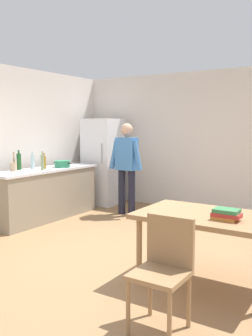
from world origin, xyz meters
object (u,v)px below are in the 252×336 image
(bottle_oil_amber, at_px, (44,162))
(bottle_wine_green, at_px, (19,161))
(bottle_vinegar_tall, at_px, (42,162))
(cooking_pot, at_px, (62,164))
(book_stack, at_px, (226,214))
(person, at_px, (127,163))
(refrigerator, at_px, (103,162))
(utensil_jar, at_px, (13,166))
(dining_table, at_px, (207,221))
(bottle_water_clear, at_px, (33,162))
(chair, at_px, (164,264))

(bottle_oil_amber, height_order, bottle_wine_green, bottle_wine_green)
(bottle_vinegar_tall, xyz_separation_m, bottle_wine_green, (-0.37, -0.19, 0.01))
(cooking_pot, relative_size, book_stack, 1.47)
(bottle_vinegar_tall, xyz_separation_m, book_stack, (3.52, -1.07, -0.23))
(person, distance_m, bottle_oil_amber, 1.49)
(refrigerator, bearing_deg, book_stack, -38.66)
(utensil_jar, relative_size, book_stack, 1.17)
(bottle_wine_green, xyz_separation_m, book_stack, (3.89, -0.87, -0.24))
(person, xyz_separation_m, cooking_pot, (-0.95, -0.70, -0.02))
(cooking_pot, bearing_deg, bottle_wine_green, -116.56)
(bottle_oil_amber, bearing_deg, person, 45.16)
(person, xyz_separation_m, bottle_wine_green, (-1.30, -1.40, 0.07))
(cooking_pot, relative_size, bottle_vinegar_tall, 1.25)
(bottle_oil_amber, bearing_deg, dining_table, -17.80)
(refrigerator, bearing_deg, utensil_jar, -97.46)
(book_stack, bearing_deg, cooking_pot, 155.94)
(utensil_jar, distance_m, bottle_oil_amber, 0.56)
(utensil_jar, distance_m, bottle_water_clear, 0.41)
(bottle_oil_amber, distance_m, bottle_water_clear, 0.20)
(bottle_oil_amber, xyz_separation_m, book_stack, (3.64, -1.22, -0.21))
(refrigerator, relative_size, cooking_pot, 4.50)
(chair, distance_m, bottle_wine_green, 4.07)
(bottle_vinegar_tall, bearing_deg, bottle_oil_amber, 126.74)
(dining_table, distance_m, utensil_jar, 3.64)
(bottle_vinegar_tall, height_order, bottle_wine_green, bottle_wine_green)
(bottle_vinegar_tall, distance_m, bottle_wine_green, 0.41)
(utensil_jar, distance_m, book_stack, 3.88)
(bottle_water_clear, bearing_deg, bottle_oil_amber, 36.57)
(cooking_pot, xyz_separation_m, bottle_water_clear, (-0.26, -0.48, 0.07))
(person, bearing_deg, cooking_pot, -143.72)
(person, bearing_deg, bottle_water_clear, -135.86)
(bottle_vinegar_tall, height_order, book_stack, bottle_vinegar_tall)
(utensil_jar, bearing_deg, bottle_oil_amber, 71.12)
(dining_table, relative_size, bottle_wine_green, 4.12)
(refrigerator, bearing_deg, cooking_pot, -90.00)
(refrigerator, xyz_separation_m, book_stack, (3.54, -2.83, -0.09))
(person, bearing_deg, bottle_oil_amber, -134.84)
(bottle_water_clear, bearing_deg, refrigerator, 81.43)
(chair, height_order, bottle_oil_amber, bottle_oil_amber)
(refrigerator, height_order, bottle_vinegar_tall, refrigerator)
(utensil_jar, relative_size, bottle_oil_amber, 1.14)
(person, relative_size, utensil_jar, 5.31)
(bottle_oil_amber, distance_m, bottle_wine_green, 0.43)
(cooking_pot, distance_m, bottle_oil_amber, 0.38)
(refrigerator, xyz_separation_m, chair, (3.30, -3.67, -0.37))
(utensil_jar, xyz_separation_m, bottle_water_clear, (0.02, 0.41, 0.05))
(bottle_water_clear, bearing_deg, cooking_pot, 61.38)
(dining_table, bearing_deg, utensil_jar, 171.05)
(bottle_water_clear, bearing_deg, book_stack, -16.18)
(cooking_pot, height_order, bottle_water_clear, bottle_water_clear)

